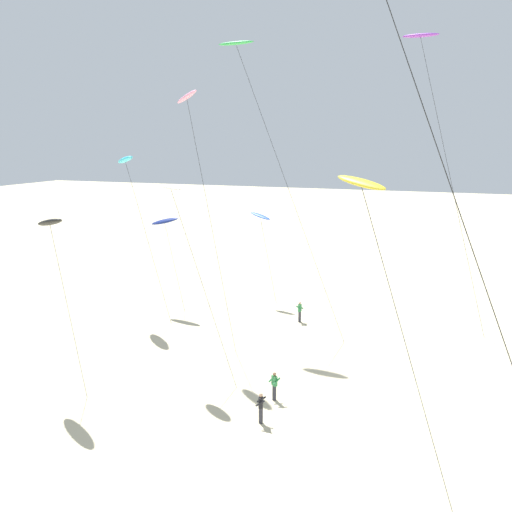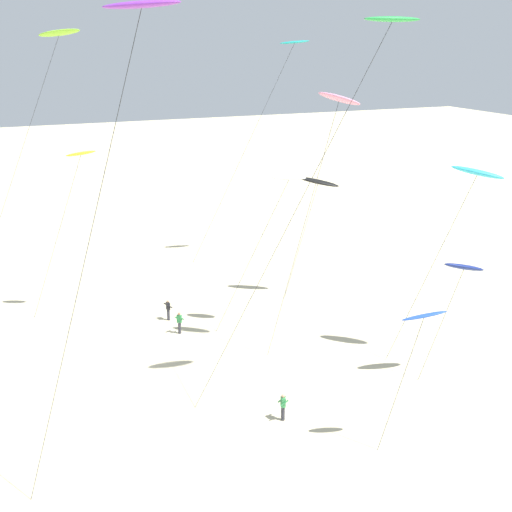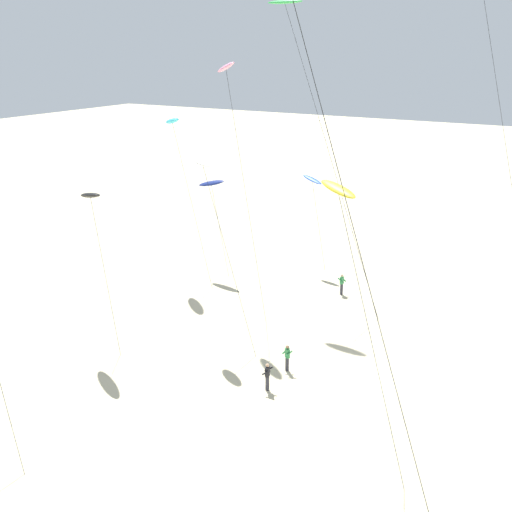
{
  "view_description": "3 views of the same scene",
  "coord_description": "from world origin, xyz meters",
  "px_view_note": "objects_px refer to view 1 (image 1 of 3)",
  "views": [
    {
      "loc": [
        -28.32,
        -4.45,
        14.4
      ],
      "look_at": [
        3.85,
        7.34,
        6.95
      ],
      "focal_mm": 37.65,
      "sensor_mm": 36.0,
      "label": 1
    },
    {
      "loc": [
        40.59,
        -7.3,
        20.73
      ],
      "look_at": [
        4.5,
        7.67,
        7.54
      ],
      "focal_mm": 45.52,
      "sensor_mm": 36.0,
      "label": 2
    },
    {
      "loc": [
        -33.71,
        -12.38,
        18.93
      ],
      "look_at": [
        -0.45,
        7.12,
        6.41
      ],
      "focal_mm": 46.68,
      "sensor_mm": 36.0,
      "label": 3
    }
  ],
  "objects_px": {
    "kite_blue": "(260,217)",
    "kite_flyer_middle": "(261,407)",
    "kite_green": "(237,46)",
    "kite_pink": "(187,99)",
    "kite_navy": "(165,222)",
    "kite_cyan": "(125,160)",
    "kite_purple": "(421,38)",
    "kite_white": "(171,189)",
    "kite_black": "(50,223)",
    "kite_yellow": "(362,187)",
    "kite_flyer_nearest": "(274,385)",
    "kite_flyer_furthest": "(300,311)"
  },
  "relations": [
    {
      "from": "kite_white",
      "to": "kite_green",
      "type": "distance_m",
      "value": 14.88
    },
    {
      "from": "kite_yellow",
      "to": "kite_flyer_middle",
      "type": "relative_size",
      "value": 7.88
    },
    {
      "from": "kite_navy",
      "to": "kite_flyer_middle",
      "type": "xyz_separation_m",
      "value": [
        -15.83,
        -14.35,
        -6.69
      ]
    },
    {
      "from": "kite_purple",
      "to": "kite_cyan",
      "type": "distance_m",
      "value": 24.46
    },
    {
      "from": "kite_white",
      "to": "kite_purple",
      "type": "bearing_deg",
      "value": -42.07
    },
    {
      "from": "kite_black",
      "to": "kite_pink",
      "type": "xyz_separation_m",
      "value": [
        9.59,
        -3.89,
        7.25
      ]
    },
    {
      "from": "kite_green",
      "to": "kite_flyer_middle",
      "type": "relative_size",
      "value": 13.03
    },
    {
      "from": "kite_purple",
      "to": "kite_flyer_furthest",
      "type": "relative_size",
      "value": 13.25
    },
    {
      "from": "kite_purple",
      "to": "kite_pink",
      "type": "xyz_separation_m",
      "value": [
        -9.97,
        14.23,
        -4.6
      ]
    },
    {
      "from": "kite_green",
      "to": "kite_pink",
      "type": "bearing_deg",
      "value": 171.3
    },
    {
      "from": "kite_navy",
      "to": "kite_cyan",
      "type": "xyz_separation_m",
      "value": [
        -2.18,
        2.14,
        5.19
      ]
    },
    {
      "from": "kite_green",
      "to": "kite_blue",
      "type": "bearing_deg",
      "value": -2.14
    },
    {
      "from": "kite_purple",
      "to": "kite_cyan",
      "type": "relative_size",
      "value": 1.66
    },
    {
      "from": "kite_yellow",
      "to": "kite_flyer_nearest",
      "type": "distance_m",
      "value": 14.08
    },
    {
      "from": "kite_pink",
      "to": "kite_black",
      "type": "bearing_deg",
      "value": 157.94
    },
    {
      "from": "kite_yellow",
      "to": "kite_black",
      "type": "relative_size",
      "value": 1.27
    },
    {
      "from": "kite_navy",
      "to": "kite_cyan",
      "type": "relative_size",
      "value": 0.61
    },
    {
      "from": "kite_cyan",
      "to": "kite_blue",
      "type": "xyz_separation_m",
      "value": [
        7.41,
        -8.92,
        -5.15
      ]
    },
    {
      "from": "kite_navy",
      "to": "kite_pink",
      "type": "height_order",
      "value": "kite_pink"
    },
    {
      "from": "kite_navy",
      "to": "kite_flyer_furthest",
      "type": "relative_size",
      "value": 4.9
    },
    {
      "from": "kite_cyan",
      "to": "kite_green",
      "type": "height_order",
      "value": "kite_green"
    },
    {
      "from": "kite_white",
      "to": "kite_flyer_nearest",
      "type": "distance_m",
      "value": 13.19
    },
    {
      "from": "kite_white",
      "to": "kite_flyer_furthest",
      "type": "distance_m",
      "value": 16.03
    },
    {
      "from": "kite_flyer_furthest",
      "to": "kite_blue",
      "type": "bearing_deg",
      "value": 45.54
    },
    {
      "from": "kite_cyan",
      "to": "kite_black",
      "type": "bearing_deg",
      "value": -164.13
    },
    {
      "from": "kite_pink",
      "to": "kite_flyer_furthest",
      "type": "height_order",
      "value": "kite_pink"
    },
    {
      "from": "kite_cyan",
      "to": "kite_white",
      "type": "bearing_deg",
      "value": -134.02
    },
    {
      "from": "kite_black",
      "to": "kite_green",
      "type": "relative_size",
      "value": 0.48
    },
    {
      "from": "kite_green",
      "to": "kite_flyer_nearest",
      "type": "xyz_separation_m",
      "value": [
        -13.57,
        -7.62,
        -20.46
      ]
    },
    {
      "from": "kite_purple",
      "to": "kite_blue",
      "type": "relative_size",
      "value": 2.74
    },
    {
      "from": "kite_green",
      "to": "kite_pink",
      "type": "xyz_separation_m",
      "value": [
        -6.54,
        1.0,
        -4.27
      ]
    },
    {
      "from": "kite_cyan",
      "to": "kite_flyer_furthest",
      "type": "height_order",
      "value": "kite_cyan"
    },
    {
      "from": "kite_white",
      "to": "kite_flyer_nearest",
      "type": "xyz_separation_m",
      "value": [
        -2.46,
        -7.51,
        -10.55
      ]
    },
    {
      "from": "kite_black",
      "to": "kite_pink",
      "type": "relative_size",
      "value": 0.58
    },
    {
      "from": "kite_cyan",
      "to": "kite_flyer_nearest",
      "type": "xyz_separation_m",
      "value": [
        -11.01,
        -16.36,
        -11.88
      ]
    },
    {
      "from": "kite_yellow",
      "to": "kite_cyan",
      "type": "bearing_deg",
      "value": 52.45
    },
    {
      "from": "kite_flyer_middle",
      "to": "kite_flyer_nearest",
      "type": "bearing_deg",
      "value": 2.79
    },
    {
      "from": "kite_white",
      "to": "kite_cyan",
      "type": "bearing_deg",
      "value": 45.98
    },
    {
      "from": "kite_navy",
      "to": "kite_green",
      "type": "bearing_deg",
      "value": -86.71
    },
    {
      "from": "kite_blue",
      "to": "kite_purple",
      "type": "bearing_deg",
      "value": -96.21
    },
    {
      "from": "kite_white",
      "to": "kite_flyer_middle",
      "type": "distance_m",
      "value": 13.99
    },
    {
      "from": "kite_green",
      "to": "kite_pink",
      "type": "height_order",
      "value": "kite_green"
    },
    {
      "from": "kite_purple",
      "to": "kite_green",
      "type": "xyz_separation_m",
      "value": [
        -3.43,
        13.23,
        -0.32
      ]
    },
    {
      "from": "kite_blue",
      "to": "kite_flyer_middle",
      "type": "bearing_deg",
      "value": -160.25
    },
    {
      "from": "kite_black",
      "to": "kite_pink",
      "type": "height_order",
      "value": "kite_pink"
    },
    {
      "from": "kite_flyer_middle",
      "to": "kite_black",
      "type": "bearing_deg",
      "value": 89.62
    },
    {
      "from": "kite_purple",
      "to": "kite_flyer_furthest",
      "type": "bearing_deg",
      "value": 115.15
    },
    {
      "from": "kite_navy",
      "to": "kite_yellow",
      "type": "bearing_deg",
      "value": -133.97
    },
    {
      "from": "kite_navy",
      "to": "kite_white",
      "type": "bearing_deg",
      "value": -148.0
    },
    {
      "from": "kite_yellow",
      "to": "kite_white",
      "type": "height_order",
      "value": "kite_yellow"
    }
  ]
}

